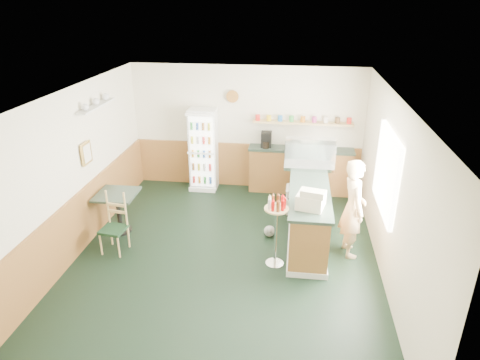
% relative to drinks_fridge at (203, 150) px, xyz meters
% --- Properties ---
extents(ground, '(6.00, 6.00, 0.00)m').
position_rel_drinks_fridge_xyz_m(ground, '(0.93, -2.74, -0.90)').
color(ground, black).
rests_on(ground, ground).
extents(room_envelope, '(5.04, 6.02, 2.72)m').
position_rel_drinks_fridge_xyz_m(room_envelope, '(0.70, -2.01, 0.63)').
color(room_envelope, beige).
rests_on(room_envelope, ground).
extents(service_counter, '(0.68, 3.01, 1.01)m').
position_rel_drinks_fridge_xyz_m(service_counter, '(2.28, -1.66, -0.44)').
color(service_counter, olive).
rests_on(service_counter, ground).
extents(back_counter, '(2.24, 0.42, 1.69)m').
position_rel_drinks_fridge_xyz_m(back_counter, '(2.11, 0.06, -0.35)').
color(back_counter, olive).
rests_on(back_counter, ground).
extents(drinks_fridge, '(0.59, 0.52, 1.80)m').
position_rel_drinks_fridge_xyz_m(drinks_fridge, '(0.00, 0.00, 0.00)').
color(drinks_fridge, white).
rests_on(drinks_fridge, ground).
extents(display_case, '(0.94, 0.49, 0.54)m').
position_rel_drinks_fridge_xyz_m(display_case, '(2.28, -1.02, 0.38)').
color(display_case, silver).
rests_on(display_case, service_counter).
extents(cash_register, '(0.49, 0.50, 0.23)m').
position_rel_drinks_fridge_xyz_m(cash_register, '(2.28, -2.68, 0.23)').
color(cash_register, beige).
rests_on(cash_register, service_counter).
extents(shopkeeper, '(0.50, 0.62, 1.68)m').
position_rel_drinks_fridge_xyz_m(shopkeeper, '(2.98, -2.31, -0.06)').
color(shopkeeper, tan).
rests_on(shopkeeper, ground).
extents(condiment_stand, '(0.38, 0.38, 1.19)m').
position_rel_drinks_fridge_xyz_m(condiment_stand, '(1.76, -2.81, -0.09)').
color(condiment_stand, silver).
rests_on(condiment_stand, ground).
extents(newspaper_rack, '(0.09, 0.43, 0.51)m').
position_rel_drinks_fridge_xyz_m(newspaper_rack, '(1.92, -1.40, -0.42)').
color(newspaper_rack, black).
rests_on(newspaper_rack, ground).
extents(cafe_table, '(0.71, 0.71, 0.77)m').
position_rel_drinks_fridge_xyz_m(cafe_table, '(-1.12, -2.14, -0.35)').
color(cafe_table, black).
rests_on(cafe_table, ground).
extents(cafe_chair, '(0.43, 0.43, 1.04)m').
position_rel_drinks_fridge_xyz_m(cafe_chair, '(-0.95, -2.70, -0.36)').
color(cafe_chair, black).
rests_on(cafe_chair, ground).
extents(dog_doorstop, '(0.20, 0.26, 0.24)m').
position_rel_drinks_fridge_xyz_m(dog_doorstop, '(1.61, -1.97, -0.79)').
color(dog_doorstop, gray).
rests_on(dog_doorstop, ground).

